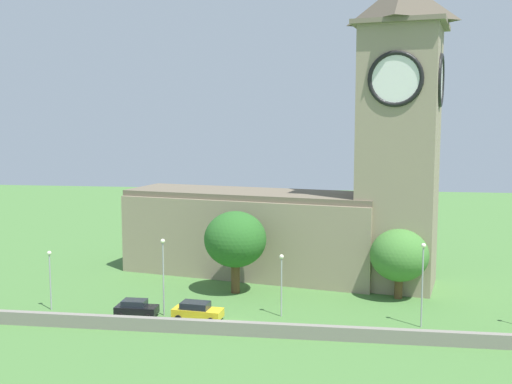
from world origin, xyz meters
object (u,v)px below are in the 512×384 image
object	(u,v)px
tree_riverside_east	(235,240)
streetlamp_east_mid	(423,272)
car_yellow	(197,311)
streetlamp_central	(281,274)
streetlamp_west_end	(50,270)
tree_churchyard	(399,255)
streetlamp_west_mid	(163,265)
church	(314,191)
car_black	(136,308)

from	to	relation	value
tree_riverside_east	streetlamp_east_mid	bearing A→B (deg)	-25.12
car_yellow	streetlamp_central	distance (m)	8.84
streetlamp_west_end	tree_churchyard	size ratio (longest dim) A/B	0.80
streetlamp_west_mid	church	bearing A→B (deg)	50.20
streetlamp_west_end	tree_riverside_east	xyz separation A→B (m)	(17.36, 8.82, 1.87)
car_black	church	bearing A→B (deg)	46.65
tree_riverside_east	tree_churchyard	size ratio (longest dim) A/B	1.21
church	tree_riverside_east	distance (m)	12.15
car_yellow	streetlamp_east_mid	bearing A→B (deg)	2.41
streetlamp_west_mid	streetlamp_central	world-z (taller)	streetlamp_west_mid
car_yellow	streetlamp_west_end	distance (m)	15.74
streetlamp_west_end	tree_churchyard	xyz separation A→B (m)	(35.10, 9.16, 0.57)
church	car_black	distance (m)	25.77
car_black	streetlamp_central	distance (m)	14.57
car_yellow	streetlamp_central	bearing A→B (deg)	15.48
church	tree_churchyard	world-z (taller)	church
church	streetlamp_west_end	world-z (taller)	church
tree_churchyard	car_yellow	bearing A→B (deg)	-152.77
tree_riverside_east	car_yellow	bearing A→B (deg)	-101.44
car_black	streetlamp_east_mid	bearing A→B (deg)	1.64
car_yellow	tree_churchyard	xyz separation A→B (m)	(19.73, 10.15, 3.82)
streetlamp_west_mid	streetlamp_east_mid	distance (m)	24.60
car_yellow	streetlamp_west_mid	world-z (taller)	streetlamp_west_mid
streetlamp_east_mid	tree_riverside_east	bearing A→B (deg)	154.88
car_yellow	streetlamp_east_mid	distance (m)	21.50
car_yellow	streetlamp_west_mid	size ratio (longest dim) A/B	0.65
streetlamp_west_end	tree_churchyard	world-z (taller)	tree_churchyard
church	streetlamp_west_mid	distance (m)	22.25
car_yellow	tree_riverside_east	distance (m)	11.25
church	streetlamp_east_mid	world-z (taller)	church
car_black	streetlamp_central	bearing A→B (deg)	8.43
streetlamp_west_mid	car_yellow	bearing A→B (deg)	-14.03
car_yellow	tree_riverside_east	bearing A→B (deg)	78.56
streetlamp_west_end	streetlamp_west_mid	distance (m)	11.85
streetlamp_west_end	streetlamp_west_mid	xyz separation A→B (m)	(11.81, -0.11, 0.90)
car_yellow	streetlamp_central	world-z (taller)	streetlamp_central
streetlamp_west_end	streetlamp_east_mid	xyz separation A→B (m)	(36.42, -0.11, 1.06)
streetlamp_east_mid	tree_churchyard	distance (m)	9.37
streetlamp_west_mid	car_black	bearing A→B (deg)	-163.09
streetlamp_west_mid	tree_riverside_east	world-z (taller)	tree_riverside_east
streetlamp_east_mid	tree_riverside_east	size ratio (longest dim) A/B	0.87
tree_riverside_east	tree_churchyard	world-z (taller)	tree_riverside_east
streetlamp_central	tree_riverside_east	world-z (taller)	tree_riverside_east
streetlamp_west_mid	streetlamp_east_mid	bearing A→B (deg)	-0.01
church	streetlamp_central	distance (m)	16.73
car_black	streetlamp_west_mid	world-z (taller)	streetlamp_west_mid
streetlamp_east_mid	tree_riverside_east	world-z (taller)	tree_riverside_east
car_yellow	tree_riverside_east	xyz separation A→B (m)	(1.99, 9.82, 5.11)
streetlamp_east_mid	tree_churchyard	world-z (taller)	streetlamp_east_mid
streetlamp_west_mid	streetlamp_east_mid	xyz separation A→B (m)	(24.60, -0.00, 0.16)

